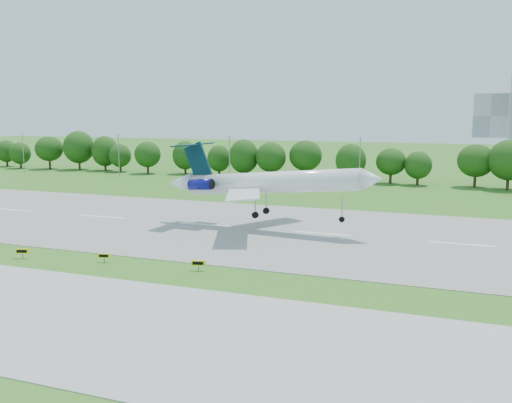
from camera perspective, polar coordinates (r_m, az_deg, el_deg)
name	(u,v)px	position (r m, az deg, el deg)	size (l,w,h in m)	color
ground	(116,262)	(73.54, -13.81, -5.86)	(600.00, 600.00, 0.00)	#2D691B
runway	(204,225)	(94.60, -5.22, -2.33)	(400.00, 45.00, 0.08)	gray
taxiway	(7,307)	(60.25, -23.67, -9.63)	(400.00, 23.00, 0.08)	#ADADA8
tree_line	(312,158)	(156.26, 5.58, 4.38)	(288.40, 8.40, 10.40)	#382314
light_poles	(292,160)	(147.37, 3.61, 4.19)	(175.90, 0.25, 12.19)	gray
airliner	(261,182)	(89.61, 0.55, 1.98)	(36.43, 26.37, 11.59)	white
taxi_sign_left	(23,251)	(78.61, -22.31, -4.63)	(1.75, 0.77, 1.25)	gray
taxi_sign_centre	(104,256)	(73.42, -14.95, -5.28)	(1.57, 0.55, 1.10)	gray
taxi_sign_right	(199,263)	(67.58, -5.77, -6.16)	(1.74, 0.60, 1.23)	gray
service_vehicle_a	(197,177)	(160.05, -5.87, 2.50)	(1.41, 4.05, 1.34)	white
service_vehicle_b	(202,177)	(160.64, -5.44, 2.49)	(1.33, 3.29, 1.12)	white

